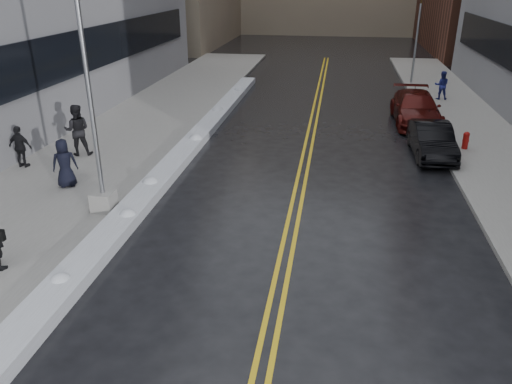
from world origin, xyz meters
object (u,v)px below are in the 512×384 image
at_px(traffic_signal, 417,32).
at_px(pedestrian_c, 65,163).
at_px(lamppost, 95,136).
at_px(pedestrian_east, 442,85).
at_px(car_maroon, 416,108).
at_px(pedestrian_b, 77,130).
at_px(fire_hydrant, 466,139).
at_px(car_black, 432,140).
at_px(pedestrian_d, 20,147).

relative_size(traffic_signal, pedestrian_c, 3.57).
relative_size(lamppost, traffic_signal, 1.27).
relative_size(pedestrian_east, car_maroon, 0.31).
distance_m(lamppost, pedestrian_east, 21.56).
distance_m(pedestrian_b, car_maroon, 15.89).
relative_size(traffic_signal, pedestrian_east, 3.72).
bearing_deg(lamppost, pedestrian_east, 53.30).
relative_size(lamppost, fire_hydrant, 10.45).
xyz_separation_m(pedestrian_east, car_black, (-2.05, -9.99, -0.28)).
distance_m(traffic_signal, pedestrian_east, 5.45).
distance_m(pedestrian_east, car_black, 10.20).
height_order(traffic_signal, pedestrian_d, traffic_signal).
height_order(traffic_signal, car_maroon, traffic_signal).
xyz_separation_m(fire_hydrant, pedestrian_d, (-16.97, -4.92, 0.39)).
xyz_separation_m(fire_hydrant, pedestrian_c, (-14.38, -6.40, 0.44)).
bearing_deg(traffic_signal, pedestrian_east, -77.56).
bearing_deg(lamppost, pedestrian_d, 146.53).
bearing_deg(pedestrian_d, pedestrian_b, -126.29).
bearing_deg(car_maroon, lamppost, -132.22).
bearing_deg(fire_hydrant, pedestrian_c, -156.00).
distance_m(pedestrian_b, pedestrian_east, 20.36).
distance_m(pedestrian_east, car_maroon, 5.43).
bearing_deg(car_black, fire_hydrant, 24.83).
xyz_separation_m(pedestrian_c, pedestrian_east, (14.93, 15.64, -0.03)).
height_order(lamppost, pedestrian_east, lamppost).
height_order(fire_hydrant, pedestrian_d, pedestrian_d).
bearing_deg(lamppost, traffic_signal, 61.79).
bearing_deg(pedestrian_east, fire_hydrant, 90.36).
height_order(lamppost, car_black, lamppost).
distance_m(pedestrian_c, car_black, 14.07).
height_order(pedestrian_east, car_maroon, pedestrian_east).
bearing_deg(car_black, pedestrian_d, -166.57).
height_order(pedestrian_b, car_maroon, pedestrian_b).
distance_m(pedestrian_c, car_maroon, 16.70).
distance_m(traffic_signal, pedestrian_b, 22.99).
xyz_separation_m(pedestrian_b, car_black, (14.02, 2.51, -0.50)).
bearing_deg(car_black, traffic_signal, 84.46).
height_order(fire_hydrant, pedestrian_east, pedestrian_east).
xyz_separation_m(lamppost, car_maroon, (10.80, 12.22, -1.77)).
distance_m(fire_hydrant, pedestrian_c, 15.75).
height_order(pedestrian_c, car_maroon, pedestrian_c).
bearing_deg(pedestrian_b, lamppost, 104.69).
xyz_separation_m(traffic_signal, pedestrian_d, (-16.47, -18.92, -2.46)).
relative_size(pedestrian_c, pedestrian_east, 1.04).
height_order(fire_hydrant, pedestrian_b, pedestrian_b).
xyz_separation_m(traffic_signal, pedestrian_c, (-13.88, -20.40, -2.41)).
height_order(fire_hydrant, pedestrian_c, pedestrian_c).
bearing_deg(pedestrian_c, traffic_signal, -151.44).
xyz_separation_m(pedestrian_c, car_maroon, (12.88, 10.62, -0.23)).
height_order(pedestrian_b, pedestrian_d, pedestrian_b).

